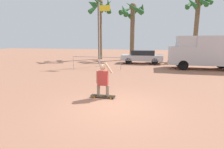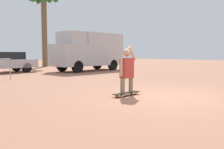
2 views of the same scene
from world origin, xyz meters
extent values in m
plane|color=#A36B51|center=(0.00, 0.00, 0.00)|extent=(80.00, 80.00, 0.00)
cube|color=black|center=(-0.77, 0.95, 0.09)|extent=(1.09, 0.26, 0.02)
cylinder|color=orange|center=(-1.14, 0.85, 0.04)|extent=(0.08, 0.03, 0.08)
cylinder|color=orange|center=(-1.14, 1.06, 0.04)|extent=(0.08, 0.03, 0.08)
cylinder|color=orange|center=(-0.41, 0.85, 0.04)|extent=(0.08, 0.03, 0.08)
cylinder|color=orange|center=(-0.41, 1.06, 0.04)|extent=(0.08, 0.03, 0.08)
cylinder|color=gray|center=(-0.98, 0.95, 0.33)|extent=(0.14, 0.14, 0.47)
cylinder|color=gray|center=(-0.57, 0.95, 0.33)|extent=(0.14, 0.14, 0.47)
cube|color=#B23833|center=(-0.77, 0.95, 0.88)|extent=(0.45, 0.22, 0.63)
sphere|color=tan|center=(-0.77, 0.95, 1.36)|extent=(0.24, 0.24, 0.24)
cylinder|color=tan|center=(-1.03, 0.95, 0.92)|extent=(0.09, 0.09, 0.56)
cylinder|color=tan|center=(-0.52, 0.95, 1.34)|extent=(0.36, 0.09, 0.46)
cylinder|color=black|center=(3.93, 9.31, 0.41)|extent=(0.83, 0.28, 0.83)
cylinder|color=black|center=(3.93, 11.10, 0.41)|extent=(0.83, 0.28, 0.83)
cylinder|color=black|center=(7.45, 11.10, 0.41)|extent=(0.83, 0.28, 0.83)
cube|color=#BCBCC1|center=(3.85, 10.20, 1.19)|extent=(1.98, 2.06, 1.55)
cube|color=black|center=(3.45, 10.20, 1.50)|extent=(0.04, 1.75, 0.78)
cube|color=#BCBCC1|center=(6.68, 10.20, 1.63)|extent=(3.68, 2.06, 2.43)
cube|color=#BCBCC1|center=(4.15, 10.20, 2.40)|extent=(1.39, 1.90, 0.87)
cylinder|color=black|center=(-1.01, 12.09, 0.33)|extent=(0.67, 0.22, 0.67)
cylinder|color=black|center=(-1.01, 13.66, 0.33)|extent=(0.67, 0.22, 0.67)
cylinder|color=black|center=(1.69, 12.09, 0.33)|extent=(0.67, 0.22, 0.67)
cylinder|color=black|center=(1.69, 13.66, 0.33)|extent=(0.67, 0.22, 0.67)
cube|color=#BCBCC1|center=(0.34, 12.88, 0.62)|extent=(4.35, 1.78, 0.58)
cube|color=black|center=(0.45, 12.88, 1.16)|extent=(2.40, 1.57, 0.50)
cylinder|color=brown|center=(6.64, 17.80, 3.62)|extent=(0.53, 0.53, 7.24)
sphere|color=brown|center=(6.64, 17.80, 7.24)|extent=(0.85, 0.85, 0.85)
cone|color=#235B28|center=(7.61, 17.66, 7.05)|extent=(0.85, 2.11, 1.16)
cone|color=#235B28|center=(7.26, 18.57, 6.95)|extent=(1.89, 1.69, 1.45)
cone|color=#235B28|center=(6.23, 18.70, 6.99)|extent=(2.07, 1.34, 1.33)
cone|color=#235B28|center=(5.78, 18.30, 6.91)|extent=(1.45, 1.96, 1.57)
cone|color=#235B28|center=(5.79, 17.30, 6.87)|extent=(1.43, 1.90, 1.67)
cone|color=#235B28|center=(6.62, 16.82, 6.93)|extent=(1.98, 0.58, 1.49)
cylinder|color=brown|center=(-1.12, 16.61, 3.26)|extent=(0.55, 0.55, 6.52)
sphere|color=brown|center=(-1.12, 16.61, 6.52)|extent=(0.88, 0.88, 0.88)
cone|color=#235B28|center=(0.02, 16.71, 6.34)|extent=(0.85, 2.41, 1.21)
cone|color=#235B28|center=(-0.84, 17.71, 6.12)|extent=(2.32, 1.16, 1.83)
cone|color=#235B28|center=(-1.99, 17.33, 6.26)|extent=(1.99, 2.22, 1.43)
cone|color=#235B28|center=(-2.15, 16.13, 6.11)|extent=(1.50, 2.27, 1.87)
cone|color=#235B28|center=(-0.83, 15.50, 6.18)|extent=(2.38, 1.19, 1.67)
cylinder|color=brown|center=(-5.26, 16.18, 3.57)|extent=(0.52, 0.52, 7.14)
sphere|color=brown|center=(-5.26, 16.18, 7.14)|extent=(0.84, 0.84, 0.84)
cone|color=#235B28|center=(-4.16, 16.33, 6.73)|extent=(0.91, 2.20, 1.85)
cone|color=#235B28|center=(-4.71, 17.14, 6.81)|extent=(2.25, 1.66, 1.62)
cone|color=#235B28|center=(-6.06, 16.95, 6.72)|extent=(1.91, 1.95, 1.88)
cone|color=#235B28|center=(-6.13, 15.48, 6.92)|extent=(1.93, 2.18, 1.32)
cone|color=#235B28|center=(-4.93, 15.12, 6.72)|extent=(2.20, 1.23, 1.89)
cylinder|color=#B7B7BC|center=(-3.51, 9.94, 2.86)|extent=(0.09, 0.09, 5.72)
sphere|color=#B7B7BC|center=(-3.51, 9.94, 5.77)|extent=(0.12, 0.12, 0.12)
cube|color=yellow|center=(-2.98, 9.94, 5.32)|extent=(0.98, 0.02, 0.51)
cylinder|color=#99999E|center=(-3.34, 8.29, 1.05)|extent=(4.30, 0.05, 0.05)
cylinder|color=#99999E|center=(-5.49, 8.29, 0.53)|extent=(0.04, 0.04, 1.05)
cylinder|color=#99999E|center=(-1.19, 8.29, 0.53)|extent=(0.04, 0.04, 1.05)
camera|label=1|loc=(1.17, -6.15, 2.50)|focal=28.00mm
camera|label=2|loc=(-6.76, -4.08, 1.35)|focal=40.00mm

